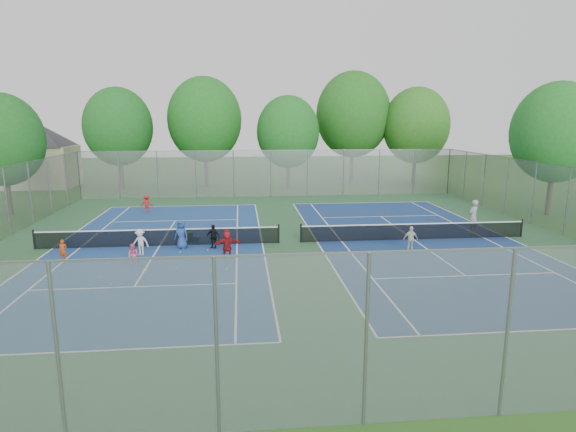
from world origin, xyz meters
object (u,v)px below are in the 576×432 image
(net_left, at_px, (159,238))
(ball_crate, at_px, (196,239))
(net_right, at_px, (414,232))
(instructor, at_px, (473,217))
(ball_hopper, at_px, (191,237))

(net_left, distance_m, ball_crate, 2.00)
(net_left, xyz_separation_m, net_right, (14.00, 0.00, 0.00))
(net_right, xyz_separation_m, instructor, (4.02, 1.17, 0.55))
(net_right, relative_size, ball_crate, 32.30)
(net_right, relative_size, ball_hopper, 24.44)
(net_right, bearing_deg, net_left, 180.00)
(net_left, bearing_deg, net_right, 0.00)
(ball_crate, xyz_separation_m, ball_hopper, (-0.33, 0.26, 0.09))
(net_right, height_order, ball_hopper, net_right)
(net_left, height_order, net_right, same)
(ball_crate, bearing_deg, instructor, 1.89)
(ball_hopper, bearing_deg, instructor, 0.96)
(net_left, bearing_deg, ball_crate, 18.66)
(net_left, distance_m, instructor, 18.07)
(net_left, bearing_deg, ball_hopper, 29.84)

